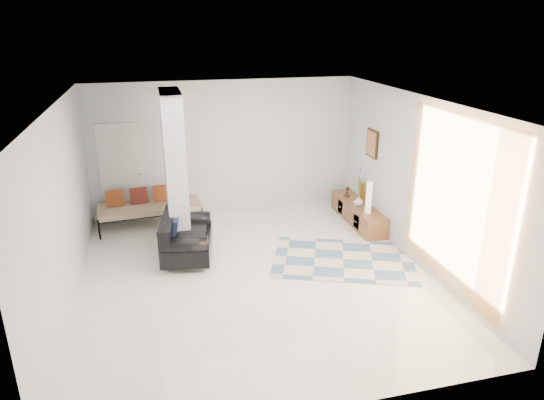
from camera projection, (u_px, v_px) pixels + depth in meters
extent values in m
plane|color=white|center=(256.00, 276.00, 7.86)|extent=(6.00, 6.00, 0.00)
plane|color=white|center=(254.00, 103.00, 6.90)|extent=(6.00, 6.00, 0.00)
plane|color=silver|center=(224.00, 148.00, 10.11)|extent=(6.00, 0.00, 6.00)
plane|color=silver|center=(321.00, 297.00, 4.65)|extent=(6.00, 0.00, 6.00)
plane|color=silver|center=(62.00, 211.00, 6.75)|extent=(0.00, 6.00, 6.00)
plane|color=silver|center=(417.00, 181.00, 8.01)|extent=(0.00, 6.00, 6.00)
cube|color=silver|center=(175.00, 171.00, 8.58)|extent=(0.35, 1.20, 2.80)
cube|color=silver|center=(122.00, 173.00, 9.72)|extent=(0.85, 0.06, 2.04)
plane|color=#FCA542|center=(454.00, 203.00, 6.93)|extent=(0.00, 2.55, 2.55)
cube|color=#38220F|center=(372.00, 143.00, 9.46)|extent=(0.04, 0.45, 0.55)
cube|color=brown|center=(358.00, 213.00, 9.92)|extent=(0.45, 1.90, 0.40)
cube|color=#38220F|center=(357.00, 222.00, 9.48)|extent=(0.02, 0.25, 0.28)
cube|color=#38220F|center=(341.00, 207.00, 10.25)|extent=(0.02, 0.25, 0.28)
cube|color=gold|center=(362.00, 190.00, 10.06)|extent=(0.09, 0.32, 0.40)
cube|color=silver|center=(363.00, 209.00, 9.42)|extent=(0.04, 0.10, 0.12)
cylinder|color=silver|center=(167.00, 269.00, 7.98)|extent=(0.05, 0.05, 0.10)
cylinder|color=silver|center=(174.00, 241.00, 9.01)|extent=(0.05, 0.05, 0.10)
cylinder|color=silver|center=(204.00, 268.00, 8.02)|extent=(0.05, 0.05, 0.10)
cylinder|color=silver|center=(207.00, 240.00, 9.06)|extent=(0.05, 0.05, 0.10)
cube|color=black|center=(188.00, 243.00, 8.45)|extent=(1.01, 1.45, 0.30)
cube|color=black|center=(169.00, 227.00, 8.31)|extent=(0.41, 1.36, 0.36)
cylinder|color=black|center=(184.00, 245.00, 7.85)|extent=(0.80, 0.40, 0.28)
cylinder|color=black|center=(189.00, 219.00, 8.88)|extent=(0.80, 0.40, 0.28)
cube|color=black|center=(176.00, 225.00, 8.31)|extent=(0.22, 0.51, 0.31)
cylinder|color=black|center=(99.00, 230.00, 9.12)|extent=(0.04, 0.04, 0.40)
cylinder|color=black|center=(202.00, 217.00, 9.74)|extent=(0.04, 0.04, 0.40)
cylinder|color=black|center=(99.00, 215.00, 9.85)|extent=(0.04, 0.04, 0.40)
cylinder|color=black|center=(195.00, 203.00, 10.46)|extent=(0.04, 0.04, 0.40)
cube|color=#C5B890|center=(149.00, 207.00, 9.73)|extent=(2.06, 1.02, 0.12)
cube|color=brown|center=(115.00, 198.00, 9.59)|extent=(0.35, 0.20, 0.33)
cube|color=maroon|center=(139.00, 196.00, 9.73)|extent=(0.35, 0.20, 0.33)
cube|color=brown|center=(162.00, 193.00, 9.88)|extent=(0.35, 0.20, 0.33)
cube|color=beige|center=(343.00, 259.00, 8.41)|extent=(2.81, 2.35, 0.01)
cylinder|color=white|center=(369.00, 197.00, 9.30)|extent=(0.11, 0.11, 0.63)
imported|color=white|center=(358.00, 201.00, 9.73)|extent=(0.20, 0.20, 0.19)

